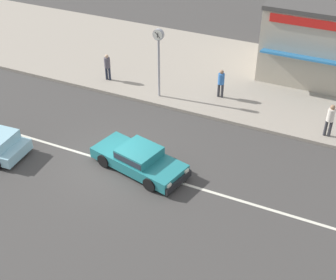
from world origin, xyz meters
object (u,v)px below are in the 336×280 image
street_clock (159,49)px  pedestrian_by_shop (107,65)px  pedestrian_far_end (330,118)px  sedan_teal_1 (139,159)px  shopfront_corner_warung (321,36)px  pedestrian_mid_kerb (221,82)px

street_clock → pedestrian_by_shop: size_ratio=2.43×
street_clock → pedestrian_by_shop: 3.95m
pedestrian_by_shop → pedestrian_far_end: (12.30, -0.57, 0.07)m
sedan_teal_1 → pedestrian_far_end: pedestrian_far_end is taller
street_clock → shopfront_corner_warung: shopfront_corner_warung is taller
pedestrian_by_shop → shopfront_corner_warung: (10.47, 6.17, 1.28)m
sedan_teal_1 → pedestrian_far_end: size_ratio=2.74×
pedestrian_mid_kerb → pedestrian_far_end: (5.82, -1.39, 0.05)m
pedestrian_mid_kerb → shopfront_corner_warung: (3.99, 5.36, 1.26)m
sedan_teal_1 → shopfront_corner_warung: size_ratio=0.72×
pedestrian_mid_kerb → sedan_teal_1: bearing=-98.2°
pedestrian_far_end → pedestrian_by_shop: bearing=177.3°
shopfront_corner_warung → pedestrian_by_shop: bearing=-149.5°
sedan_teal_1 → street_clock: (-1.96, 5.93, 2.33)m
pedestrian_mid_kerb → shopfront_corner_warung: 6.80m
pedestrian_by_shop → pedestrian_far_end: size_ratio=0.93×
street_clock → pedestrian_far_end: street_clock is taller
pedestrian_mid_kerb → shopfront_corner_warung: bearing=53.3°
pedestrian_far_end → shopfront_corner_warung: size_ratio=0.26×
sedan_teal_1 → pedestrian_mid_kerb: (1.05, 7.22, 0.53)m
pedestrian_far_end → shopfront_corner_warung: 7.09m
sedan_teal_1 → street_clock: size_ratio=1.21×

